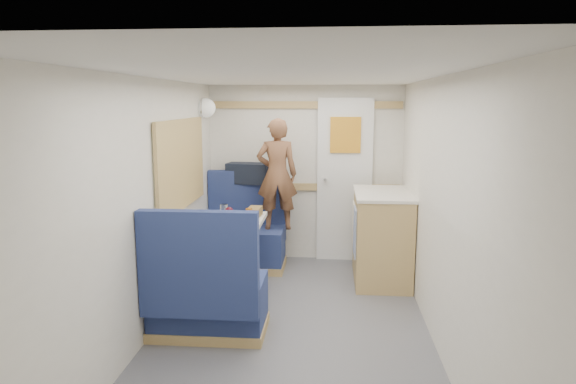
# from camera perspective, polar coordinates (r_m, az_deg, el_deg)

# --- Properties ---
(floor) EXTENTS (4.50, 4.50, 0.00)m
(floor) POSITION_cam_1_polar(r_m,az_deg,el_deg) (4.03, 0.07, -16.81)
(floor) COLOR #515156
(floor) RESTS_ON ground
(ceiling) EXTENTS (4.50, 4.50, 0.00)m
(ceiling) POSITION_cam_1_polar(r_m,az_deg,el_deg) (3.60, 0.08, 12.94)
(ceiling) COLOR silver
(ceiling) RESTS_ON wall_back
(wall_back) EXTENTS (2.20, 0.02, 2.00)m
(wall_back) POSITION_cam_1_polar(r_m,az_deg,el_deg) (5.89, 1.92, 2.05)
(wall_back) COLOR silver
(wall_back) RESTS_ON floor
(wall_left) EXTENTS (0.02, 4.50, 2.00)m
(wall_left) POSITION_cam_1_polar(r_m,az_deg,el_deg) (3.93, -16.14, -2.38)
(wall_left) COLOR silver
(wall_left) RESTS_ON floor
(wall_right) EXTENTS (0.02, 4.50, 2.00)m
(wall_right) POSITION_cam_1_polar(r_m,az_deg,el_deg) (3.76, 17.06, -2.99)
(wall_right) COLOR silver
(wall_right) RESTS_ON floor
(oak_trim_low) EXTENTS (2.15, 0.02, 0.08)m
(oak_trim_low) POSITION_cam_1_polar(r_m,az_deg,el_deg) (5.90, 1.91, 0.58)
(oak_trim_low) COLOR #A18448
(oak_trim_low) RESTS_ON wall_back
(oak_trim_high) EXTENTS (2.15, 0.02, 0.08)m
(oak_trim_high) POSITION_cam_1_polar(r_m,az_deg,el_deg) (5.82, 1.96, 9.65)
(oak_trim_high) COLOR #A18448
(oak_trim_high) RESTS_ON wall_back
(side_window) EXTENTS (0.04, 1.30, 0.72)m
(side_window) POSITION_cam_1_polar(r_m,az_deg,el_deg) (4.82, -11.82, 3.05)
(side_window) COLOR #AEBA9E
(side_window) RESTS_ON wall_left
(rear_door) EXTENTS (0.62, 0.12, 1.86)m
(rear_door) POSITION_cam_1_polar(r_m,az_deg,el_deg) (5.86, 6.30, 1.67)
(rear_door) COLOR white
(rear_door) RESTS_ON wall_back
(dinette_table) EXTENTS (0.62, 0.92, 0.72)m
(dinette_table) POSITION_cam_1_polar(r_m,az_deg,el_deg) (4.84, -6.63, -5.02)
(dinette_table) COLOR white
(dinette_table) RESTS_ON floor
(bench_far) EXTENTS (0.90, 0.59, 1.05)m
(bench_far) POSITION_cam_1_polar(r_m,az_deg,el_deg) (5.73, -4.85, -5.36)
(bench_far) COLOR #18194F
(bench_far) RESTS_ON floor
(bench_near) EXTENTS (0.90, 0.59, 1.05)m
(bench_near) POSITION_cam_1_polar(r_m,az_deg,el_deg) (4.12, -8.99, -11.69)
(bench_near) COLOR #18194F
(bench_near) RESTS_ON floor
(ledge) EXTENTS (0.90, 0.14, 0.04)m
(ledge) POSITION_cam_1_polar(r_m,az_deg,el_deg) (5.85, -4.52, 0.78)
(ledge) COLOR #A18448
(ledge) RESTS_ON bench_far
(dome_light) EXTENTS (0.20, 0.20, 0.20)m
(dome_light) POSITION_cam_1_polar(r_m,az_deg,el_deg) (5.59, -9.09, 9.21)
(dome_light) COLOR white
(dome_light) RESTS_ON wall_left
(galley_counter) EXTENTS (0.57, 0.92, 0.92)m
(galley_counter) POSITION_cam_1_polar(r_m,az_deg,el_deg) (5.33, 10.33, -4.83)
(galley_counter) COLOR #A18448
(galley_counter) RESTS_ON floor
(person) EXTENTS (0.47, 0.34, 1.20)m
(person) POSITION_cam_1_polar(r_m,az_deg,el_deg) (5.50, -1.23, 1.98)
(person) COLOR brown
(person) RESTS_ON bench_far
(duffel_bag) EXTENTS (0.51, 0.31, 0.23)m
(duffel_bag) POSITION_cam_1_polar(r_m,az_deg,el_deg) (5.83, -4.39, 2.09)
(duffel_bag) COLOR black
(duffel_bag) RESTS_ON ledge
(tray) EXTENTS (0.27, 0.33, 0.02)m
(tray) POSITION_cam_1_polar(r_m,az_deg,el_deg) (4.48, -7.20, -4.13)
(tray) COLOR silver
(tray) RESTS_ON dinette_table
(orange_fruit) EXTENTS (0.07, 0.07, 0.07)m
(orange_fruit) POSITION_cam_1_polar(r_m,az_deg,el_deg) (4.48, -4.99, -3.48)
(orange_fruit) COLOR #D95809
(orange_fruit) RESTS_ON tray
(cheese_block) EXTENTS (0.12, 0.10, 0.04)m
(cheese_block) POSITION_cam_1_polar(r_m,az_deg,el_deg) (4.52, -5.73, -3.61)
(cheese_block) COLOR #D5BD7B
(cheese_block) RESTS_ON tray
(wine_glass) EXTENTS (0.08, 0.08, 0.17)m
(wine_glass) POSITION_cam_1_polar(r_m,az_deg,el_deg) (4.62, -6.57, -2.22)
(wine_glass) COLOR white
(wine_glass) RESTS_ON dinette_table
(tumbler_left) EXTENTS (0.07, 0.07, 0.11)m
(tumbler_left) POSITION_cam_1_polar(r_m,az_deg,el_deg) (4.56, -9.62, -3.29)
(tumbler_left) COLOR white
(tumbler_left) RESTS_ON dinette_table
(tumbler_mid) EXTENTS (0.08, 0.08, 0.12)m
(tumbler_mid) POSITION_cam_1_polar(r_m,az_deg,el_deg) (4.98, -7.13, -2.06)
(tumbler_mid) COLOR white
(tumbler_mid) RESTS_ON dinette_table
(beer_glass) EXTENTS (0.07, 0.07, 0.10)m
(beer_glass) POSITION_cam_1_polar(r_m,az_deg,el_deg) (4.87, -4.35, -2.41)
(beer_glass) COLOR #8E4F14
(beer_glass) RESTS_ON dinette_table
(pepper_grinder) EXTENTS (0.04, 0.04, 0.11)m
(pepper_grinder) POSITION_cam_1_polar(r_m,az_deg,el_deg) (4.76, -7.51, -2.74)
(pepper_grinder) COLOR black
(pepper_grinder) RESTS_ON dinette_table
(bread_loaf) EXTENTS (0.13, 0.22, 0.09)m
(bread_loaf) POSITION_cam_1_polar(r_m,az_deg,el_deg) (4.96, -3.75, -2.24)
(bread_loaf) COLOR brown
(bread_loaf) RESTS_ON dinette_table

